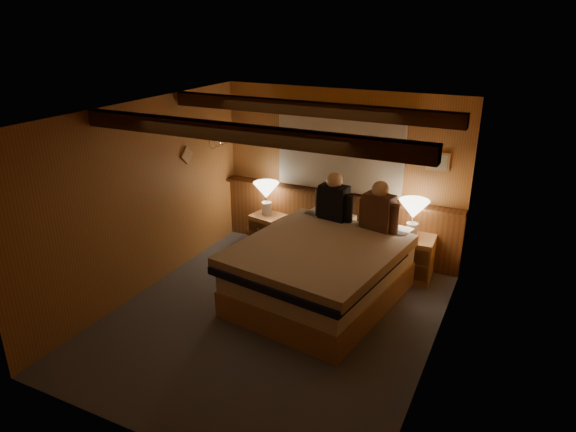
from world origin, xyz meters
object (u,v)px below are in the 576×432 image
Objects in this scene: bed at (322,270)px; nightstand_left at (268,230)px; person_left at (334,200)px; duffel_bag at (267,251)px; nightstand_right at (413,257)px; lamp_right at (413,212)px; person_right at (379,210)px; lamp_left at (266,192)px.

nightstand_left is at bearing 149.05° from bed.
person_left is 1.30m from duffel_bag.
lamp_right reaches higher than nightstand_right.
person_right is at bearing 9.56° from duffel_bag.
person_left is at bearing -165.03° from lamp_right.
lamp_left is 1.26m from person_left.
bed is 3.63× the size of person_left.
nightstand_right is 1.11× the size of lamp_right.
person_right is (-0.36, -0.36, 0.09)m from lamp_right.
lamp_left reaches higher than duffel_bag.
lamp_left is at bearing 126.18° from duffel_bag.
duffel_bag is (-1.99, -0.43, -0.15)m from nightstand_right.
nightstand_right is 0.65m from lamp_right.
person_left is at bearing -168.52° from nightstand_right.
duffel_bag is at bearing -167.69° from lamp_right.
duffel_bag is (-1.94, -0.42, -0.80)m from lamp_right.
person_right reaches higher than lamp_left.
nightstand_left is (-1.36, 1.11, -0.14)m from bed.
bed reaches higher than duffel_bag.
person_left reaches higher than nightstand_right.
lamp_right is (2.21, -0.06, 0.08)m from lamp_left.
nightstand_left is 2.23m from nightstand_right.
person_right is 1.81m from duffel_bag.
nightstand_left is 0.93× the size of nightstand_right.
nightstand_left is 1.44m from person_left.
person_right is at bearing -141.83° from nightstand_right.
nightstand_right is 1.20× the size of duffel_bag.
lamp_right reaches higher than bed.
bed is at bearing -131.89° from nightstand_right.
lamp_left is at bearing 178.47° from lamp_right.
person_right is (0.46, 0.72, 0.63)m from bed.
person_left is 1.00× the size of person_right.
person_left is 1.41× the size of duffel_bag.
person_left reaches higher than bed.
nightstand_right is 2.33m from lamp_left.
lamp_left is 0.97× the size of lamp_right.
person_left is (-1.01, -0.27, 0.09)m from lamp_right.
nightstand_right is at bearing 53.73° from person_right.
duffel_bag is at bearing 158.10° from bed.
person_left is at bearing -175.01° from person_right.
nightstand_left is at bearing -179.49° from person_right.
bed is 4.60× the size of nightstand_left.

